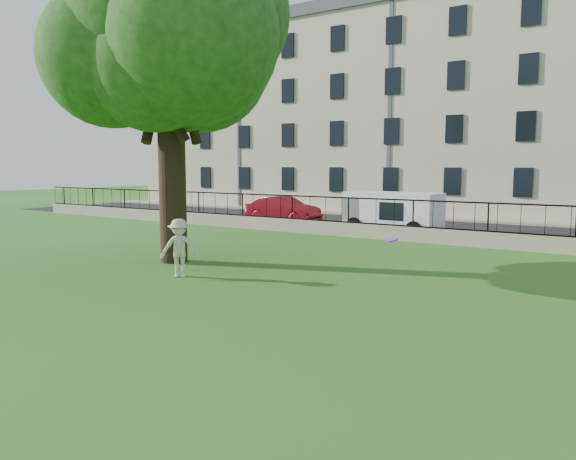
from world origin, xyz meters
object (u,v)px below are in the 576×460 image
Objects in this scene: tree at (167,31)px; white_van at (392,213)px; man at (179,248)px; red_sedan at (283,210)px; frisbee at (391,240)px.

white_van is (2.62, 11.35, -6.37)m from tree.
tree is at bearing 94.98° from man.
white_van is at bearing -97.30° from red_sedan.
white_van is at bearing 42.41° from man.
tree is 10.54m from frisbee.
red_sedan is at bearing 175.36° from white_van.
tree is 14.65m from red_sedan.
tree reaches higher than white_van.
white_van is at bearing 114.15° from frisbee.
man is 13.12m from white_van.
frisbee is 14.68m from white_van.
man is at bearing -154.61° from red_sedan.
man is at bearing 177.58° from frisbee.
man is 15.50m from red_sedan.
white_van reaches higher than red_sedan.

